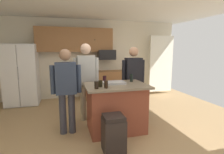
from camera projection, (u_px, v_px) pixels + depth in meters
The scene contains 18 objects.
floor at pixel (107, 131), 3.52m from camera, with size 7.04×7.04×0.00m, color tan.
back_wall at pixel (87, 59), 5.98m from camera, with size 6.40×0.10×2.60m, color beige.
french_door_window_panel at pixel (161, 64), 6.31m from camera, with size 0.90×0.06×2.00m, color white.
cabinet_run_upper at pixel (75, 40), 5.58m from camera, with size 2.40×0.38×0.75m.
cabinet_run_lower at pixel (107, 84), 5.96m from camera, with size 1.80×0.63×0.90m.
refrigerator at pixel (21, 75), 5.12m from camera, with size 0.91×0.76×1.78m.
microwave_over_range at pixel (106, 55), 5.82m from camera, with size 0.56×0.40×0.32m, color black.
kitchen_island at pixel (116, 107), 3.51m from camera, with size 1.22×0.89×0.95m.
person_host_foreground at pixel (86, 77), 3.94m from camera, with size 0.57×0.23×1.76m.
person_elder_center at pixel (133, 77), 4.17m from camera, with size 0.57×0.22×1.68m.
person_guest_right at pixel (66, 86), 3.31m from camera, with size 0.57×0.22×1.64m.
tumbler_amber at pixel (131, 78), 3.72m from camera, with size 0.07×0.07×0.17m.
glass_short_whisky at pixel (100, 84), 3.21m from camera, with size 0.07×0.07×0.12m.
glass_pilsner at pixel (106, 85), 3.10m from camera, with size 0.07×0.07×0.13m.
glass_dark_ale at pixel (96, 85), 3.06m from camera, with size 0.07×0.07×0.14m.
glass_stout_tall at pixel (105, 79), 3.66m from camera, with size 0.07×0.07×0.13m.
serving_tray at pixel (114, 83), 3.51m from camera, with size 0.44×0.30×0.04m.
trash_bin at pixel (114, 134), 2.78m from camera, with size 0.34×0.34×0.61m.
Camera 1 is at (-0.77, -3.21, 1.64)m, focal length 28.02 mm.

